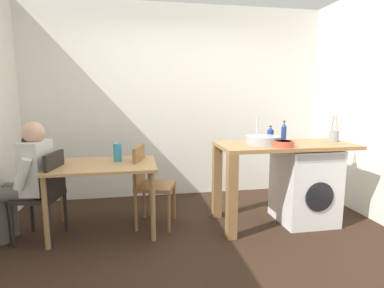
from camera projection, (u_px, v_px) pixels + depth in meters
name	position (u px, v px, depth m)	size (l,w,h in m)	color
ground_plane	(204.00, 249.00, 2.92)	(5.46, 5.46, 0.00)	black
wall_back	(178.00, 102.00, 4.42)	(4.60, 0.10, 2.70)	silver
dining_table	(103.00, 173.00, 3.23)	(1.10, 0.76, 0.74)	tan
chair_person_seat	(46.00, 191.00, 3.05)	(0.47, 0.47, 0.90)	black
chair_opposite	(149.00, 181.00, 3.41)	(0.49, 0.49, 0.90)	olive
seated_person	(28.00, 175.00, 3.02)	(0.54, 0.54, 1.20)	#595651
kitchen_counter	(267.00, 158.00, 3.40)	(1.50, 0.68, 0.92)	#9E7042
washing_machine	(304.00, 185.00, 3.53)	(0.60, 0.61, 0.86)	white
sink_basin	(263.00, 140.00, 3.36)	(0.38, 0.38, 0.09)	#9EA0A5
tap	(257.00, 130.00, 3.52)	(0.02, 0.02, 0.28)	#B2B2B7
bottle_tall_green	(270.00, 134.00, 3.58)	(0.07, 0.07, 0.18)	navy
bottle_squat_brown	(284.00, 133.00, 3.47)	(0.06, 0.06, 0.25)	navy
mixing_bowl	(283.00, 143.00, 3.19)	(0.23, 0.23, 0.06)	#D84C38
utensil_crock	(334.00, 135.00, 3.56)	(0.11, 0.11, 0.30)	gray
vase	(118.00, 152.00, 3.33)	(0.09, 0.09, 0.20)	teal
scissors	(285.00, 145.00, 3.30)	(0.15, 0.06, 0.01)	#B2B2B7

